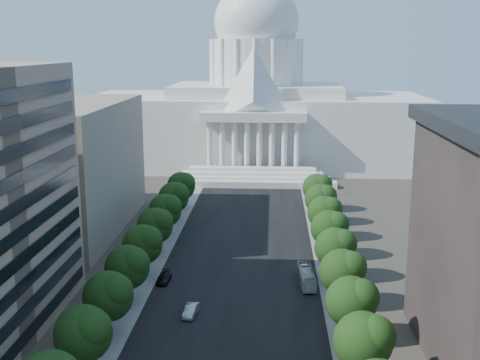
# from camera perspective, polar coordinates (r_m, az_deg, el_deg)

# --- Properties ---
(road_asphalt) EXTENTS (30.00, 260.00, 0.01)m
(road_asphalt) POSITION_cam_1_polar(r_m,az_deg,el_deg) (131.76, 0.25, -6.29)
(road_asphalt) COLOR black
(road_asphalt) RESTS_ON ground
(sidewalk_left) EXTENTS (8.00, 260.00, 0.02)m
(sidewalk_left) POSITION_cam_1_polar(r_m,az_deg,el_deg) (134.02, -7.93, -6.08)
(sidewalk_left) COLOR gray
(sidewalk_left) RESTS_ON ground
(sidewalk_right) EXTENTS (8.00, 260.00, 0.02)m
(sidewalk_right) POSITION_cam_1_polar(r_m,az_deg,el_deg) (132.22, 8.56, -6.36)
(sidewalk_right) COLOR gray
(sidewalk_right) RESTS_ON ground
(capitol) EXTENTS (120.00, 56.00, 73.00)m
(capitol) POSITION_cam_1_polar(r_m,az_deg,el_deg) (220.64, 1.52, 6.72)
(capitol) COLOR white
(capitol) RESTS_ON ground
(office_block_left_far) EXTENTS (38.00, 52.00, 30.00)m
(office_block_left_far) POSITION_cam_1_polar(r_m,az_deg,el_deg) (147.66, -18.48, 1.15)
(office_block_left_far) COLOR gray
(office_block_left_far) RESTS_ON ground
(tree_l_c) EXTENTS (7.79, 7.60, 9.97)m
(tree_l_c) POSITION_cam_1_polar(r_m,az_deg,el_deg) (82.65, -14.46, -13.83)
(tree_l_c) COLOR #33261C
(tree_l_c) RESTS_ON ground
(tree_l_d) EXTENTS (7.79, 7.60, 9.97)m
(tree_l_d) POSITION_cam_1_polar(r_m,az_deg,el_deg) (93.07, -12.23, -10.61)
(tree_l_d) COLOR #33261C
(tree_l_d) RESTS_ON ground
(tree_l_e) EXTENTS (7.79, 7.60, 9.97)m
(tree_l_e) POSITION_cam_1_polar(r_m,az_deg,el_deg) (103.83, -10.49, -8.03)
(tree_l_e) COLOR #33261C
(tree_l_e) RESTS_ON ground
(tree_l_f) EXTENTS (7.79, 7.60, 9.97)m
(tree_l_f) POSITION_cam_1_polar(r_m,az_deg,el_deg) (114.84, -9.10, -5.94)
(tree_l_f) COLOR #33261C
(tree_l_f) RESTS_ON ground
(tree_l_g) EXTENTS (7.79, 7.60, 9.97)m
(tree_l_g) POSITION_cam_1_polar(r_m,az_deg,el_deg) (126.03, -7.96, -4.22)
(tree_l_g) COLOR #33261C
(tree_l_g) RESTS_ON ground
(tree_l_h) EXTENTS (7.79, 7.60, 9.97)m
(tree_l_h) POSITION_cam_1_polar(r_m,az_deg,el_deg) (137.35, -7.01, -2.77)
(tree_l_h) COLOR #33261C
(tree_l_h) RESTS_ON ground
(tree_l_i) EXTENTS (7.79, 7.60, 9.97)m
(tree_l_i) POSITION_cam_1_polar(r_m,az_deg,el_deg) (148.78, -6.20, -1.55)
(tree_l_i) COLOR #33261C
(tree_l_i) RESTS_ON ground
(tree_l_j) EXTENTS (7.79, 7.60, 9.97)m
(tree_l_j) POSITION_cam_1_polar(r_m,az_deg,el_deg) (160.30, -5.52, -0.50)
(tree_l_j) COLOR #33261C
(tree_l_j) RESTS_ON ground
(tree_r_c) EXTENTS (7.79, 7.60, 9.97)m
(tree_r_c) POSITION_cam_1_polar(r_m,az_deg,el_deg) (80.01, 11.85, -14.61)
(tree_r_c) COLOR #33261C
(tree_r_c) RESTS_ON ground
(tree_r_d) EXTENTS (7.79, 7.60, 9.97)m
(tree_r_d) POSITION_cam_1_polar(r_m,az_deg,el_deg) (90.73, 10.72, -11.16)
(tree_r_d) COLOR #33261C
(tree_r_d) RESTS_ON ground
(tree_r_e) EXTENTS (7.79, 7.60, 9.97)m
(tree_r_e) POSITION_cam_1_polar(r_m,az_deg,el_deg) (101.74, 9.85, -8.45)
(tree_r_e) COLOR #33261C
(tree_r_e) RESTS_ON ground
(tree_r_f) EXTENTS (7.79, 7.60, 9.97)m
(tree_r_f) POSITION_cam_1_polar(r_m,az_deg,el_deg) (112.95, 9.17, -6.26)
(tree_r_f) COLOR #33261C
(tree_r_f) RESTS_ON ground
(tree_r_g) EXTENTS (7.79, 7.60, 9.97)m
(tree_r_g) POSITION_cam_1_polar(r_m,az_deg,el_deg) (124.31, 8.61, -4.48)
(tree_r_g) COLOR #33261C
(tree_r_g) RESTS_ON ground
(tree_r_h) EXTENTS (7.79, 7.60, 9.97)m
(tree_r_h) POSITION_cam_1_polar(r_m,az_deg,el_deg) (135.78, 8.14, -2.99)
(tree_r_h) COLOR #33261C
(tree_r_h) RESTS_ON ground
(tree_r_i) EXTENTS (7.79, 7.60, 9.97)m
(tree_r_i) POSITION_cam_1_polar(r_m,az_deg,el_deg) (147.34, 7.75, -1.74)
(tree_r_i) COLOR #33261C
(tree_r_i) RESTS_ON ground
(tree_r_j) EXTENTS (7.79, 7.60, 9.97)m
(tree_r_j) POSITION_cam_1_polar(r_m,az_deg,el_deg) (158.96, 7.42, -0.66)
(tree_r_j) COLOR #33261C
(tree_r_j) RESTS_ON ground
(streetlight_b) EXTENTS (2.61, 0.44, 9.00)m
(streetlight_b) POSITION_cam_1_polar(r_m,az_deg,el_deg) (79.84, 13.07, -15.25)
(streetlight_b) COLOR gray
(streetlight_b) RESTS_ON ground
(streetlight_c) EXTENTS (2.61, 0.44, 9.00)m
(streetlight_c) POSITION_cam_1_polar(r_m,az_deg,el_deg) (102.35, 10.71, -8.73)
(streetlight_c) COLOR gray
(streetlight_c) RESTS_ON ground
(streetlight_d) EXTENTS (2.61, 0.44, 9.00)m
(streetlight_d) POSITION_cam_1_polar(r_m,az_deg,el_deg) (125.79, 9.26, -4.60)
(streetlight_d) COLOR gray
(streetlight_d) RESTS_ON ground
(streetlight_e) EXTENTS (2.61, 0.44, 9.00)m
(streetlight_e) POSITION_cam_1_polar(r_m,az_deg,el_deg) (149.74, 8.28, -1.77)
(streetlight_e) COLOR gray
(streetlight_e) RESTS_ON ground
(streetlight_f) EXTENTS (2.61, 0.44, 9.00)m
(streetlight_f) POSITION_cam_1_polar(r_m,az_deg,el_deg) (173.99, 7.57, 0.28)
(streetlight_f) COLOR gray
(streetlight_f) RESTS_ON ground
(car_silver) EXTENTS (2.27, 5.16, 1.65)m
(car_silver) POSITION_cam_1_polar(r_m,az_deg,el_deg) (99.81, -4.69, -12.23)
(car_silver) COLOR #A7AAAF
(car_silver) RESTS_ON ground
(car_dark_b) EXTENTS (2.35, 5.40, 1.55)m
(car_dark_b) POSITION_cam_1_polar(r_m,az_deg,el_deg) (113.27, -7.23, -9.21)
(car_dark_b) COLOR black
(car_dark_b) RESTS_ON ground
(city_bus) EXTENTS (3.09, 10.57, 2.91)m
(city_bus) POSITION_cam_1_polar(r_m,az_deg,el_deg) (111.95, 6.31, -9.08)
(city_bus) COLOR silver
(city_bus) RESTS_ON ground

